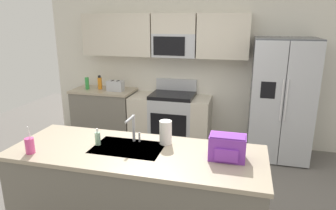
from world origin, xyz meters
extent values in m
plane|color=#66605B|center=(0.00, 0.00, 0.00)|extent=(9.00, 9.00, 0.00)
cube|color=silver|center=(0.00, 2.15, 1.30)|extent=(5.20, 0.10, 2.60)
cube|color=beige|center=(-1.50, 1.94, 1.85)|extent=(0.70, 0.32, 0.70)
cube|color=beige|center=(-0.89, 1.94, 1.85)|extent=(0.53, 0.32, 0.70)
cube|color=beige|center=(0.54, 1.94, 1.85)|extent=(0.81, 0.32, 0.70)
cube|color=#B7BABF|center=(-0.24, 1.94, 1.69)|extent=(0.72, 0.32, 0.38)
cube|color=black|center=(-0.30, 1.78, 1.69)|extent=(0.52, 0.01, 0.30)
cube|color=beige|center=(-0.24, 1.94, 2.04)|extent=(0.72, 0.32, 0.32)
cube|color=slate|center=(-1.52, 1.80, 0.43)|extent=(1.07, 0.60, 0.86)
cube|color=tan|center=(-1.52, 1.80, 0.88)|extent=(1.10, 0.63, 0.04)
cube|color=#B7BABF|center=(-0.24, 1.80, 0.42)|extent=(0.72, 0.60, 0.84)
cube|color=black|center=(-0.24, 1.50, 0.45)|extent=(0.60, 0.01, 0.36)
cube|color=black|center=(-0.24, 1.80, 0.87)|extent=(0.72, 0.60, 0.06)
cube|color=#B7BABF|center=(-0.24, 2.07, 1.00)|extent=(0.72, 0.06, 0.20)
cube|color=beige|center=(-0.78, 1.80, 0.42)|extent=(0.36, 0.60, 0.84)
cube|color=beige|center=(0.26, 1.80, 0.42)|extent=(0.28, 0.60, 0.84)
cube|color=#4C4F54|center=(1.47, 1.75, 0.93)|extent=(0.90, 0.70, 1.85)
cube|color=#B7BABF|center=(1.24, 1.38, 0.93)|extent=(0.44, 0.04, 1.81)
cube|color=#B7BABF|center=(1.69, 1.38, 0.93)|extent=(0.44, 0.04, 1.81)
cylinder|color=silver|center=(1.44, 1.35, 1.02)|extent=(0.02, 0.02, 0.60)
cylinder|color=silver|center=(1.50, 1.35, 1.02)|extent=(0.02, 0.02, 0.60)
cube|color=black|center=(1.24, 1.36, 1.15)|extent=(0.20, 0.00, 0.24)
cube|color=slate|center=(-0.04, -0.50, 0.43)|extent=(2.40, 0.86, 0.86)
cube|color=tan|center=(-0.04, -0.50, 0.88)|extent=(2.44, 0.90, 0.04)
cube|color=#B7BABF|center=(-0.14, -0.45, 0.89)|extent=(0.68, 0.44, 0.03)
cube|color=#B7BABF|center=(-1.26, 1.75, 0.99)|extent=(0.28, 0.16, 0.18)
cube|color=black|center=(-1.31, 1.75, 1.08)|extent=(0.03, 0.11, 0.01)
cube|color=black|center=(-1.21, 1.75, 1.08)|extent=(0.03, 0.11, 0.01)
cylinder|color=black|center=(-1.59, 1.80, 1.02)|extent=(0.05, 0.05, 0.25)
cylinder|color=green|center=(-1.80, 1.75, 1.01)|extent=(0.07, 0.07, 0.21)
cylinder|color=orange|center=(-1.59, 1.81, 1.00)|extent=(0.07, 0.07, 0.21)
cylinder|color=#B7BABF|center=(-0.14, -0.28, 1.04)|extent=(0.03, 0.03, 0.28)
cylinder|color=#B7BABF|center=(-0.14, -0.38, 1.17)|extent=(0.02, 0.20, 0.02)
cylinder|color=#B7BABF|center=(-0.08, -0.28, 0.95)|extent=(0.02, 0.02, 0.10)
cylinder|color=#EA4C93|center=(-0.98, -0.80, 0.97)|extent=(0.08, 0.08, 0.15)
cylinder|color=white|center=(-0.97, -0.80, 1.10)|extent=(0.01, 0.03, 0.14)
cylinder|color=#A5D8B2|center=(-0.46, -0.46, 0.97)|extent=(0.06, 0.06, 0.13)
cylinder|color=white|center=(-0.46, -0.46, 1.05)|extent=(0.02, 0.02, 0.04)
cylinder|color=white|center=(0.19, -0.26, 1.02)|extent=(0.12, 0.12, 0.24)
cube|color=purple|center=(0.81, -0.46, 1.01)|extent=(0.32, 0.20, 0.22)
cube|color=#702F97|center=(0.81, -0.48, 1.11)|extent=(0.30, 0.14, 0.03)
cube|color=purple|center=(0.81, -0.56, 0.98)|extent=(0.20, 0.03, 0.11)
camera|label=1|loc=(0.92, -2.97, 2.11)|focal=32.13mm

